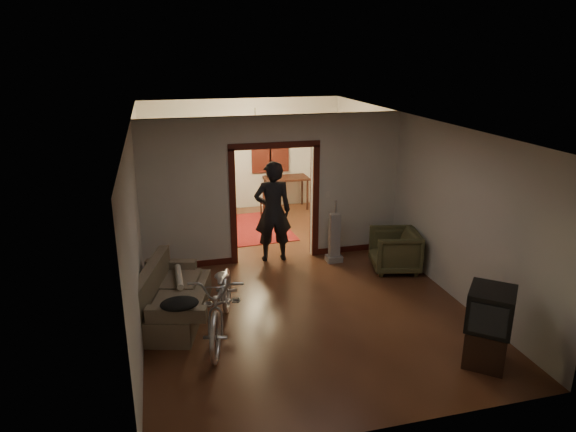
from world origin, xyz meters
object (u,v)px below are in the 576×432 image
object	(u,v)px
bicycle	(222,300)
sofa	(174,292)
person	(273,212)
armchair	(395,250)
locker	(186,176)
desk	(286,193)

from	to	relation	value
bicycle	sofa	bearing A→B (deg)	147.56
sofa	person	distance (m)	2.76
person	armchair	bearing A→B (deg)	155.55
armchair	locker	size ratio (longest dim) A/B	0.43
bicycle	person	world-z (taller)	person
armchair	locker	distance (m)	5.62
sofa	locker	world-z (taller)	locker
bicycle	locker	world-z (taller)	locker
sofa	person	world-z (taller)	person
bicycle	desk	xyz separation A→B (m)	(2.42, 5.74, -0.13)
person	locker	world-z (taller)	same
person	desk	xyz separation A→B (m)	(1.09, 3.22, -0.58)
person	locker	distance (m)	3.60
armchair	bicycle	bearing A→B (deg)	-54.03
armchair	desk	distance (m)	4.39
person	locker	size ratio (longest dim) A/B	1.00
armchair	locker	world-z (taller)	locker
bicycle	armchair	distance (m)	3.71
armchair	locker	bearing A→B (deg)	-128.84
bicycle	person	xyz separation A→B (m)	(1.33, 2.52, 0.44)
locker	desk	world-z (taller)	locker
desk	bicycle	bearing A→B (deg)	-130.71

